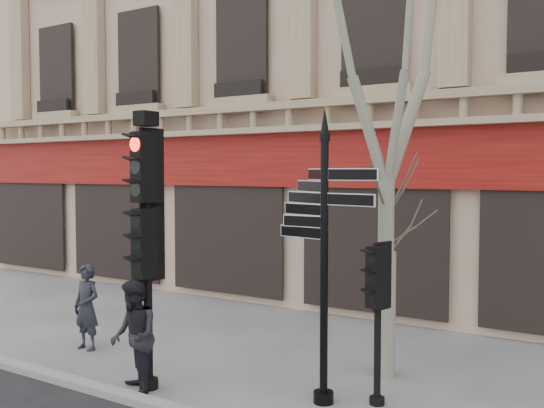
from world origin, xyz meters
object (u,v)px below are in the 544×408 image
Objects in this scene: fingerpost at (324,206)px; traffic_signal_main at (147,215)px; pedestrian_a at (87,307)px; pedestrian_b at (134,337)px; traffic_signal_secondary at (378,294)px; plane_tree at (388,32)px.

traffic_signal_main is (-2.51, -0.92, -0.17)m from fingerpost.
pedestrian_a is 0.93× the size of pedestrian_b.
pedestrian_a is at bearing 164.10° from traffic_signal_main.
plane_tree is (-0.37, 1.20, 3.92)m from traffic_signal_secondary.
traffic_signal_secondary is 1.42× the size of pedestrian_a.
fingerpost reaches higher than traffic_signal_secondary.
plane_tree is 6.10m from pedestrian_b.
traffic_signal_main is at bearing -143.25° from traffic_signal_secondary.
fingerpost is at bearing -0.85° from pedestrian_a.
pedestrian_a is at bearing -158.89° from fingerpost.
fingerpost reaches higher than pedestrian_a.
traffic_signal_secondary is 4.11m from plane_tree.
traffic_signal_main is 2.64× the size of pedestrian_a.
pedestrian_b is (-2.86, -2.74, -4.64)m from plane_tree.
pedestrian_a is (-5.60, -0.38, -0.78)m from traffic_signal_secondary.
traffic_signal_secondary is at bearing 26.17° from traffic_signal_main.
traffic_signal_secondary is (0.67, 0.35, -1.25)m from fingerpost.
pedestrian_a is at bearing -169.92° from pedestrian_b.
traffic_signal_secondary is (3.18, 1.28, -1.08)m from traffic_signal_main.
traffic_signal_main is 2.46× the size of pedestrian_b.
traffic_signal_main is 1.82m from pedestrian_b.
pedestrian_a is at bearing -161.17° from traffic_signal_secondary.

